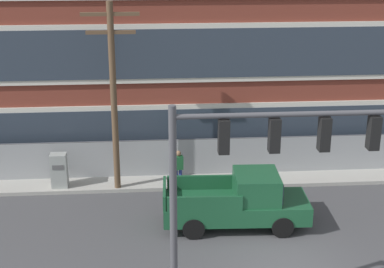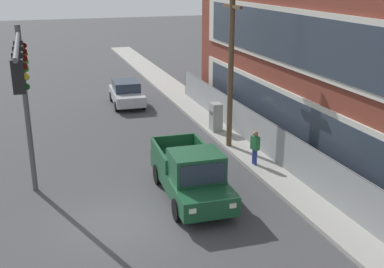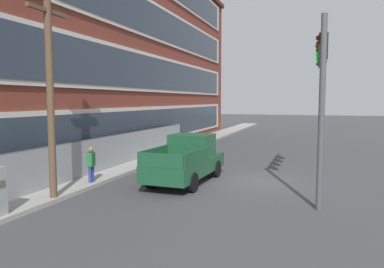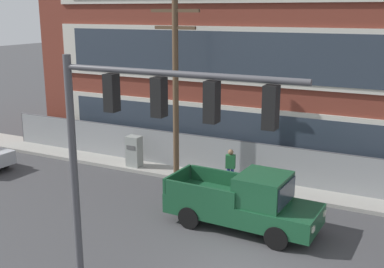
{
  "view_description": "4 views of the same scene",
  "coord_description": "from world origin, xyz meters",
  "px_view_note": "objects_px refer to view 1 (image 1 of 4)",
  "views": [
    {
      "loc": [
        -4.31,
        -16.43,
        10.57
      ],
      "look_at": [
        -2.88,
        2.51,
        3.91
      ],
      "focal_mm": 55.0,
      "sensor_mm": 36.0,
      "label": 1
    },
    {
      "loc": [
        14.71,
        -2.07,
        8.17
      ],
      "look_at": [
        -2.04,
        3.48,
        2.26
      ],
      "focal_mm": 45.0,
      "sensor_mm": 36.0,
      "label": 2
    },
    {
      "loc": [
        -16.71,
        -2.4,
        3.66
      ],
      "look_at": [
        -2.32,
        2.47,
        2.29
      ],
      "focal_mm": 35.0,
      "sensor_mm": 36.0,
      "label": 3
    },
    {
      "loc": [
        4.33,
        -11.64,
        7.48
      ],
      "look_at": [
        -2.54,
        1.89,
        3.56
      ],
      "focal_mm": 45.0,
      "sensor_mm": 36.0,
      "label": 4
    }
  ],
  "objects_px": {
    "pickup_truck_dark_green": "(239,202)",
    "electrical_cabinet": "(59,172)",
    "utility_pole_near_corner": "(113,91)",
    "traffic_signal_mast": "(251,164)",
    "pedestrian_near_cabinet": "(178,166)"
  },
  "relations": [
    {
      "from": "traffic_signal_mast",
      "to": "pickup_truck_dark_green",
      "type": "height_order",
      "value": "traffic_signal_mast"
    },
    {
      "from": "pickup_truck_dark_green",
      "to": "electrical_cabinet",
      "type": "bearing_deg",
      "value": 152.42
    },
    {
      "from": "pedestrian_near_cabinet",
      "to": "traffic_signal_mast",
      "type": "bearing_deg",
      "value": -81.2
    },
    {
      "from": "pickup_truck_dark_green",
      "to": "pedestrian_near_cabinet",
      "type": "distance_m",
      "value": 4.17
    },
    {
      "from": "pickup_truck_dark_green",
      "to": "utility_pole_near_corner",
      "type": "bearing_deg",
      "value": 143.4
    },
    {
      "from": "traffic_signal_mast",
      "to": "pedestrian_near_cabinet",
      "type": "xyz_separation_m",
      "value": [
        -1.43,
        9.24,
        -3.85
      ]
    },
    {
      "from": "traffic_signal_mast",
      "to": "pedestrian_near_cabinet",
      "type": "bearing_deg",
      "value": 98.8
    },
    {
      "from": "traffic_signal_mast",
      "to": "utility_pole_near_corner",
      "type": "xyz_separation_m",
      "value": [
        -4.03,
        9.1,
        -0.42
      ]
    },
    {
      "from": "pickup_truck_dark_green",
      "to": "traffic_signal_mast",
      "type": "bearing_deg",
      "value": -96.62
    },
    {
      "from": "traffic_signal_mast",
      "to": "electrical_cabinet",
      "type": "xyz_separation_m",
      "value": [
        -6.47,
        9.34,
        -4.0
      ]
    },
    {
      "from": "utility_pole_near_corner",
      "to": "electrical_cabinet",
      "type": "height_order",
      "value": "utility_pole_near_corner"
    },
    {
      "from": "traffic_signal_mast",
      "to": "pedestrian_near_cabinet",
      "type": "height_order",
      "value": "traffic_signal_mast"
    },
    {
      "from": "utility_pole_near_corner",
      "to": "pickup_truck_dark_green",
      "type": "bearing_deg",
      "value": -36.6
    },
    {
      "from": "electrical_cabinet",
      "to": "traffic_signal_mast",
      "type": "bearing_deg",
      "value": -55.29
    },
    {
      "from": "pickup_truck_dark_green",
      "to": "utility_pole_near_corner",
      "type": "relative_size",
      "value": 0.69
    }
  ]
}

